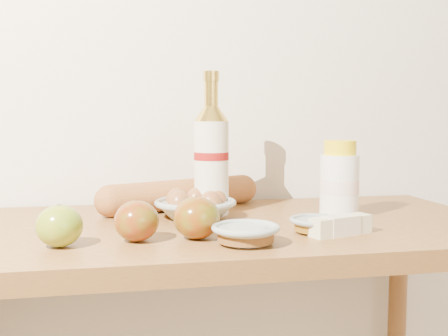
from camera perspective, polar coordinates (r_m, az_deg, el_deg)
The scene contains 12 objects.
back_wall at distance 1.50m, azimuth -2.76°, elevation 12.03°, with size 3.50×0.02×2.60m, color silver.
table at distance 1.22m, azimuth -0.28°, elevation -11.34°, with size 1.20×0.60×0.90m.
bourbon_bottle at distance 1.28m, azimuth -1.29°, elevation 1.14°, with size 0.10×0.10×0.33m.
cream_bottle at distance 1.27m, azimuth 11.64°, elevation -1.39°, with size 0.09×0.09×0.17m.
egg_bowl at distance 1.24m, azimuth -2.91°, elevation -3.91°, with size 0.22×0.22×0.06m.
baguette at distance 1.36m, azimuth -4.35°, elevation -2.70°, with size 0.43×0.24×0.07m.
apple_yellowgreen at distance 1.02m, azimuth -16.38°, elevation -5.67°, with size 0.10×0.10×0.07m.
apple_redgreen_front at distance 1.03m, azimuth -8.87°, elevation -5.34°, with size 0.09×0.09×0.07m.
apple_redgreen_right at distance 1.04m, azimuth -2.79°, elevation -5.08°, with size 0.11×0.11×0.08m.
sugar_bowl at distance 1.00m, azimuth 2.22°, elevation -6.71°, with size 0.15×0.15×0.04m.
syrup_bowl at distance 1.11m, azimuth 9.34°, elevation -5.70°, with size 0.11×0.11×0.03m.
butter_stick at distance 1.10m, azimuth 11.77°, elevation -5.75°, with size 0.13×0.08×0.04m.
Camera 1 is at (-0.22, 0.04, 1.13)m, focal length 45.00 mm.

